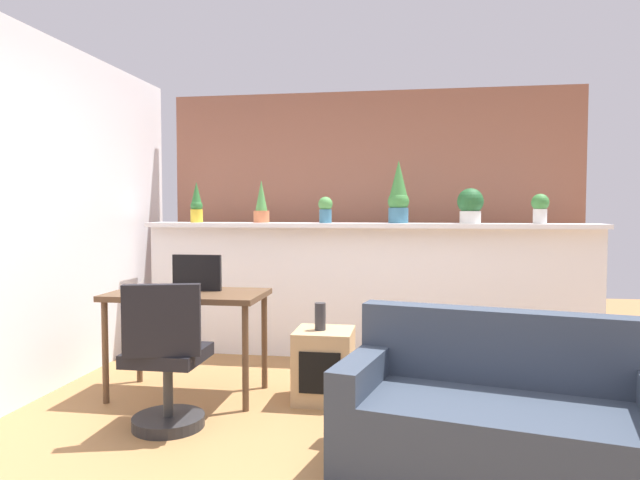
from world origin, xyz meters
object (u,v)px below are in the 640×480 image
object	(u,v)px
side_cube_shelf	(324,365)
vase_on_shelf	(320,316)
potted_plant_1	(261,204)
potted_plant_2	(325,209)
tv_monitor	(197,273)
office_chair	(166,367)
potted_plant_0	(197,204)
potted_plant_5	(540,207)
potted_plant_4	(470,205)
potted_plant_3	(398,195)
couch	(500,421)
desk	(188,304)

from	to	relation	value
side_cube_shelf	vase_on_shelf	world-z (taller)	vase_on_shelf
potted_plant_1	potted_plant_2	bearing A→B (deg)	-4.22
tv_monitor	office_chair	bearing A→B (deg)	-83.53
tv_monitor	potted_plant_0	bearing A→B (deg)	111.01
potted_plant_0	potted_plant_5	distance (m)	3.04
potted_plant_4	vase_on_shelf	world-z (taller)	potted_plant_4
potted_plant_1	potted_plant_0	bearing A→B (deg)	-175.49
potted_plant_2	vase_on_shelf	bearing A→B (deg)	-83.28
potted_plant_3	side_cube_shelf	distance (m)	1.79
potted_plant_5	side_cube_shelf	bearing A→B (deg)	-144.82
potted_plant_1	vase_on_shelf	bearing A→B (deg)	-58.64
tv_monitor	potted_plant_2	bearing A→B (deg)	55.25
side_cube_shelf	couch	world-z (taller)	couch
tv_monitor	office_chair	xyz separation A→B (m)	(0.08, -0.73, -0.49)
potted_plant_2	side_cube_shelf	world-z (taller)	potted_plant_2
potted_plant_1	potted_plant_5	bearing A→B (deg)	-0.68
potted_plant_0	vase_on_shelf	xyz separation A→B (m)	(1.34, -1.17, -0.79)
vase_on_shelf	office_chair	bearing A→B (deg)	-140.46
potted_plant_5	potted_plant_1	bearing A→B (deg)	179.32
vase_on_shelf	potted_plant_1	bearing A→B (deg)	121.36
potted_plant_5	desk	distance (m)	3.00
potted_plant_2	desk	xyz separation A→B (m)	(-0.82, -1.20, -0.68)
potted_plant_0	potted_plant_1	bearing A→B (deg)	4.51
side_cube_shelf	couch	bearing A→B (deg)	-43.60
potted_plant_2	vase_on_shelf	distance (m)	1.39
vase_on_shelf	couch	world-z (taller)	couch
potted_plant_1	vase_on_shelf	size ratio (longest dim) A/B	2.05
potted_plant_4	couch	bearing A→B (deg)	-91.51
potted_plant_0	side_cube_shelf	distance (m)	2.13
potted_plant_4	side_cube_shelf	world-z (taller)	potted_plant_4
potted_plant_2	couch	bearing A→B (deg)	-60.79
tv_monitor	office_chair	world-z (taller)	tv_monitor
office_chair	side_cube_shelf	size ratio (longest dim) A/B	1.82
potted_plant_1	potted_plant_5	distance (m)	2.44
desk	potted_plant_3	bearing A→B (deg)	40.47
potted_plant_5	potted_plant_4	bearing A→B (deg)	178.39
potted_plant_0	potted_plant_1	world-z (taller)	potted_plant_1
side_cube_shelf	office_chair	bearing A→B (deg)	-141.09
potted_plant_5	couch	world-z (taller)	potted_plant_5
potted_plant_3	vase_on_shelf	distance (m)	1.58
potted_plant_2	potted_plant_3	bearing A→B (deg)	4.37
potted_plant_1	potted_plant_4	bearing A→B (deg)	-0.40
potted_plant_3	potted_plant_5	distance (m)	1.20
potted_plant_2	couch	xyz separation A→B (m)	(1.21, -2.16, -1.06)
potted_plant_3	side_cube_shelf	size ratio (longest dim) A/B	1.11
potted_plant_4	potted_plant_5	world-z (taller)	potted_plant_4
potted_plant_4	potted_plant_0	bearing A→B (deg)	-179.20
side_cube_shelf	vase_on_shelf	xyz separation A→B (m)	(-0.03, -0.01, 0.35)
potted_plant_4	desk	xyz separation A→B (m)	(-2.08, -1.23, -0.71)
vase_on_shelf	desk	bearing A→B (deg)	-178.08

